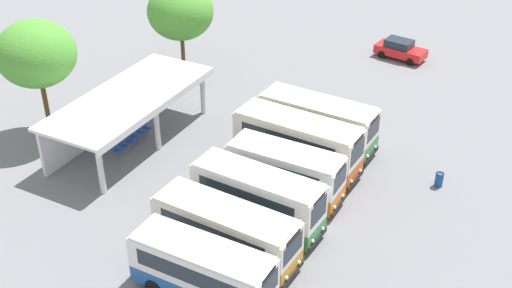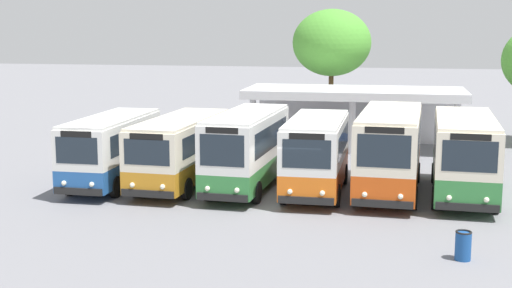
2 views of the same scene
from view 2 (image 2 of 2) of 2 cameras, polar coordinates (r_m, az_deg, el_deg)
ground_plane at (r=27.88m, az=2.91°, el=-4.94°), size 180.00×180.00×0.00m
city_bus_nearest_orange at (r=31.55m, az=-11.56°, el=-0.28°), size 2.29×7.01×3.03m
city_bus_second_in_row at (r=31.01m, az=-6.10°, el=-0.33°), size 2.70×7.77×3.00m
city_bus_middle_cream at (r=30.06m, az=-0.75°, el=-0.28°), size 2.55×7.41×3.33m
city_bus_fourth_amber at (r=29.43m, az=4.88°, el=-0.68°), size 2.35×6.71×3.18m
city_bus_fifth_blue at (r=29.86m, az=10.72°, el=-0.36°), size 2.76×7.95×3.48m
city_bus_far_end_green at (r=30.01m, az=16.43°, el=-0.70°), size 2.72×7.75×3.31m
terminal_canopy at (r=41.22m, az=7.99°, el=3.41°), size 12.30×5.10×3.40m
waiting_chair_end_by_column at (r=40.84m, az=5.05°, el=0.46°), size 0.45×0.45×0.86m
waiting_chair_second_from_end at (r=40.78m, az=5.93°, el=0.43°), size 0.45×0.45×0.86m
waiting_chair_middle_seat at (r=40.69m, az=6.81°, el=0.40°), size 0.45×0.45×0.86m
waiting_chair_fourth_seat at (r=40.77m, az=7.71°, el=0.39°), size 0.45×0.45×0.86m
waiting_chair_fifth_seat at (r=40.75m, az=8.59°, el=0.37°), size 0.45×0.45×0.86m
waiting_chair_far_end_seat at (r=40.68m, az=9.47°, el=0.33°), size 0.45×0.45×0.86m
roadside_tree_behind_canopy at (r=46.04m, az=6.13°, el=8.11°), size 5.03×5.03×7.98m
litter_bin_apron at (r=22.32m, az=16.36°, el=-7.85°), size 0.49×0.49×0.90m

